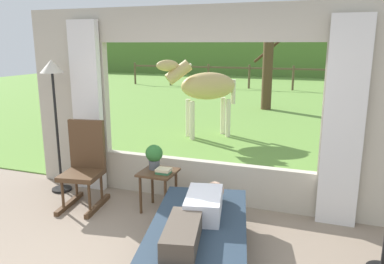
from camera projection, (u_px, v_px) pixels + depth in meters
The scene contains 15 objects.
back_wall_with_window at pixel (204, 109), 4.89m from camera, with size 5.20×0.12×2.55m.
curtain_panel_left at pixel (87, 108), 5.33m from camera, with size 0.44×0.10×2.40m, color silver.
curtain_panel_right at pixel (343, 125), 4.22m from camera, with size 0.44×0.10×2.40m, color silver.
outdoor_pasture_lawn at pixel (287, 96), 15.16m from camera, with size 36.00×21.68×0.02m, color olive.
distant_hill_ridge at pixel (305, 58), 23.90m from camera, with size 36.00×2.00×2.40m, color #527733.
recliner_sofa at pixel (199, 240), 3.67m from camera, with size 1.24×1.85×0.42m.
reclining_person at pixel (197, 213), 3.55m from camera, with size 0.46×1.43×0.22m.
rocking_chair at pixel (85, 165), 4.91m from camera, with size 0.56×0.74×1.12m.
side_table at pixel (158, 178), 4.75m from camera, with size 0.44×0.44×0.52m.
potted_plant at pixel (154, 155), 4.77m from camera, with size 0.22×0.22×0.32m.
book_stack at pixel (164, 171), 4.64m from camera, with size 0.18×0.15×0.07m.
floor_lamp_left at pixel (53, 86), 5.15m from camera, with size 0.32×0.32×1.88m.
horse at pixel (205, 87), 8.31m from camera, with size 1.66×1.36×1.73m.
pasture_tree at pixel (269, 63), 11.84m from camera, with size 1.22×1.25×2.94m.
pasture_fence_line at pixel (293, 74), 16.92m from camera, with size 16.10×0.10×1.10m.
Camera 1 is at (1.49, -2.34, 2.08)m, focal length 35.26 mm.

